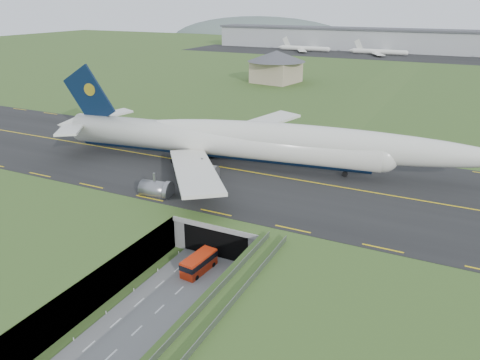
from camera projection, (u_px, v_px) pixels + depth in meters
The scene contains 10 objects.
ground at pixel (190, 281), 71.53m from camera, with size 900.00×900.00×0.00m, color #385622.
airfield_deck at pixel (189, 264), 70.45m from camera, with size 800.00×800.00×6.00m, color gray.
trench_road at pixel (162, 308), 65.22m from camera, with size 12.00×75.00×0.20m, color slate.
taxiway at pixel (273, 176), 96.94m from camera, with size 800.00×44.00×0.18m, color black.
tunnel_portal at pixel (239, 219), 84.31m from camera, with size 17.00×22.30×6.00m.
guideway at pixel (181, 356), 49.08m from camera, with size 3.00×53.00×7.05m.
jumbo_jet at pixel (248, 142), 100.64m from camera, with size 101.23×63.47×21.18m.
shuttle_tram at pixel (199, 263), 73.52m from camera, with size 3.20×7.01×2.79m.
service_building at pixel (276, 64), 204.06m from camera, with size 29.09×29.09×13.78m.
cargo_terminal at pixel (423, 41), 317.06m from camera, with size 320.00×67.00×15.60m.
Camera 1 is at (33.87, -51.45, 40.28)m, focal length 35.00 mm.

